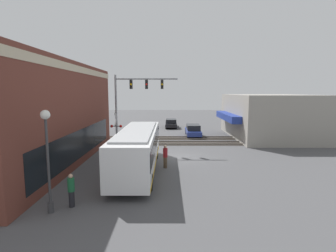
{
  "coord_description": "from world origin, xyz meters",
  "views": [
    {
      "loc": [
        -22.75,
        0.56,
        5.73
      ],
      "look_at": [
        4.37,
        0.64,
        2.18
      ],
      "focal_mm": 28.0,
      "sensor_mm": 36.0,
      "label": 1
    }
  ],
  "objects_px": {
    "crossing_signal": "(116,126)",
    "parked_car_black": "(171,123)",
    "pedestrian_near_bus": "(165,156)",
    "pedestrian_by_lamp": "(71,190)",
    "parked_car_blue": "(193,131)",
    "city_bus": "(138,148)",
    "streetlamp": "(47,152)"
  },
  "relations": [
    {
      "from": "parked_car_blue",
      "to": "parked_car_black",
      "type": "height_order",
      "value": "parked_car_blue"
    },
    {
      "from": "city_bus",
      "to": "parked_car_blue",
      "type": "relative_size",
      "value": 2.36
    },
    {
      "from": "streetlamp",
      "to": "pedestrian_near_bus",
      "type": "bearing_deg",
      "value": -35.87
    },
    {
      "from": "pedestrian_near_bus",
      "to": "parked_car_blue",
      "type": "bearing_deg",
      "value": -13.39
    },
    {
      "from": "streetlamp",
      "to": "pedestrian_by_lamp",
      "type": "height_order",
      "value": "streetlamp"
    },
    {
      "from": "parked_car_blue",
      "to": "city_bus",
      "type": "bearing_deg",
      "value": 160.34
    },
    {
      "from": "city_bus",
      "to": "pedestrian_by_lamp",
      "type": "bearing_deg",
      "value": 156.64
    },
    {
      "from": "pedestrian_by_lamp",
      "to": "city_bus",
      "type": "bearing_deg",
      "value": -23.36
    },
    {
      "from": "city_bus",
      "to": "streetlamp",
      "type": "height_order",
      "value": "streetlamp"
    },
    {
      "from": "city_bus",
      "to": "parked_car_black",
      "type": "bearing_deg",
      "value": -6.37
    },
    {
      "from": "city_bus",
      "to": "pedestrian_near_bus",
      "type": "xyz_separation_m",
      "value": [
        0.72,
        -1.97,
        -0.8
      ]
    },
    {
      "from": "pedestrian_by_lamp",
      "to": "parked_car_blue",
      "type": "bearing_deg",
      "value": -20.74
    },
    {
      "from": "city_bus",
      "to": "pedestrian_by_lamp",
      "type": "distance_m",
      "value": 6.67
    },
    {
      "from": "crossing_signal",
      "to": "parked_car_blue",
      "type": "distance_m",
      "value": 11.51
    },
    {
      "from": "city_bus",
      "to": "pedestrian_near_bus",
      "type": "distance_m",
      "value": 2.25
    },
    {
      "from": "parked_car_blue",
      "to": "parked_car_black",
      "type": "distance_m",
      "value": 8.64
    },
    {
      "from": "pedestrian_by_lamp",
      "to": "pedestrian_near_bus",
      "type": "xyz_separation_m",
      "value": [
        6.8,
        -4.6,
        0.02
      ]
    },
    {
      "from": "city_bus",
      "to": "parked_car_blue",
      "type": "xyz_separation_m",
      "value": [
        15.12,
        -5.4,
        -0.98
      ]
    },
    {
      "from": "crossing_signal",
      "to": "pedestrian_near_bus",
      "type": "bearing_deg",
      "value": -143.36
    },
    {
      "from": "pedestrian_near_bus",
      "to": "parked_car_black",
      "type": "bearing_deg",
      "value": -1.59
    },
    {
      "from": "parked_car_blue",
      "to": "parked_car_black",
      "type": "bearing_deg",
      "value": 18.92
    },
    {
      "from": "city_bus",
      "to": "crossing_signal",
      "type": "height_order",
      "value": "crossing_signal"
    },
    {
      "from": "streetlamp",
      "to": "parked_car_black",
      "type": "relative_size",
      "value": 1.01
    },
    {
      "from": "streetlamp",
      "to": "parked_car_black",
      "type": "xyz_separation_m",
      "value": [
        29.99,
        -6.0,
        -2.27
      ]
    },
    {
      "from": "parked_car_black",
      "to": "streetlamp",
      "type": "bearing_deg",
      "value": 168.69
    },
    {
      "from": "parked_car_blue",
      "to": "pedestrian_near_bus",
      "type": "height_order",
      "value": "pedestrian_near_bus"
    },
    {
      "from": "city_bus",
      "to": "crossing_signal",
      "type": "xyz_separation_m",
      "value": [
        7.46,
        3.04,
        0.61
      ]
    },
    {
      "from": "parked_car_black",
      "to": "city_bus",
      "type": "bearing_deg",
      "value": 173.63
    },
    {
      "from": "parked_car_black",
      "to": "pedestrian_near_bus",
      "type": "xyz_separation_m",
      "value": [
        -22.57,
        0.63,
        0.23
      ]
    },
    {
      "from": "crossing_signal",
      "to": "parked_car_black",
      "type": "relative_size",
      "value": 0.78
    },
    {
      "from": "city_bus",
      "to": "parked_car_black",
      "type": "height_order",
      "value": "city_bus"
    },
    {
      "from": "crossing_signal",
      "to": "parked_car_blue",
      "type": "height_order",
      "value": "crossing_signal"
    }
  ]
}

